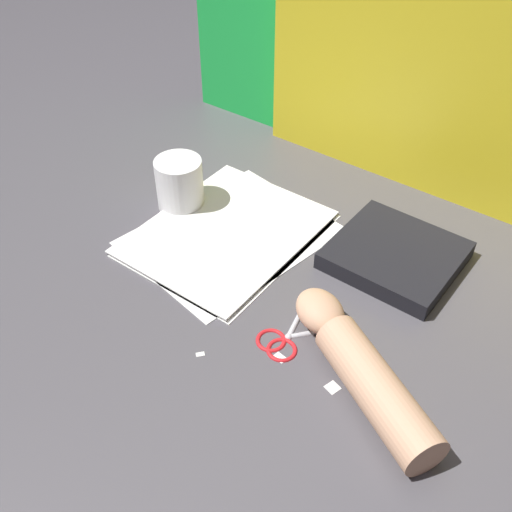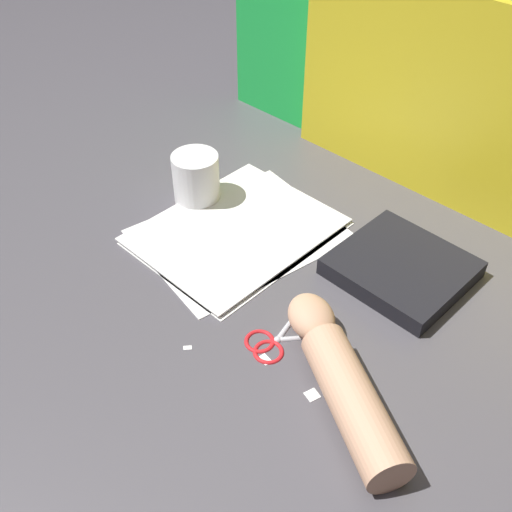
% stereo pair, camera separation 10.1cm
% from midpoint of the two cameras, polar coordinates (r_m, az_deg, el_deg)
% --- Properties ---
extents(ground_plane, '(6.00, 6.00, 0.00)m').
position_cam_midpoint_polar(ground_plane, '(1.09, 2.27, -0.45)').
color(ground_plane, '#4C494F').
extents(backdrop_panel_left, '(0.57, 0.07, 0.44)m').
position_cam_midpoint_polar(backdrop_panel_left, '(1.36, 9.68, 19.12)').
color(backdrop_panel_left, green).
rests_on(backdrop_panel_left, ground_plane).
extents(backdrop_panel_center, '(0.88, 0.09, 0.40)m').
position_cam_midpoint_polar(backdrop_panel_center, '(1.18, 24.53, 11.20)').
color(backdrop_panel_center, yellow).
rests_on(backdrop_panel_center, ground_plane).
extents(paper_stack, '(0.32, 0.38, 0.01)m').
position_cam_midpoint_polar(paper_stack, '(1.14, 0.75, 2.22)').
color(paper_stack, white).
rests_on(paper_stack, ground_plane).
extents(book_closed, '(0.23, 0.22, 0.03)m').
position_cam_midpoint_polar(book_closed, '(1.09, 16.26, -1.21)').
color(book_closed, black).
rests_on(book_closed, ground_plane).
extents(scissors, '(0.11, 0.14, 0.01)m').
position_cam_midpoint_polar(scissors, '(0.95, 4.84, -8.10)').
color(scissors, silver).
rests_on(scissors, ground_plane).
extents(hand_forearm, '(0.33, 0.20, 0.07)m').
position_cam_midpoint_polar(hand_forearm, '(0.88, 11.55, -11.62)').
color(hand_forearm, tan).
rests_on(hand_forearm, ground_plane).
extents(paper_scrap_near, '(0.01, 0.02, 0.00)m').
position_cam_midpoint_polar(paper_scrap_near, '(0.95, -3.50, -8.86)').
color(paper_scrap_near, white).
rests_on(paper_scrap_near, ground_plane).
extents(paper_scrap_mid, '(0.02, 0.01, 0.00)m').
position_cam_midpoint_polar(paper_scrap_mid, '(0.93, 4.01, -9.94)').
color(paper_scrap_mid, white).
rests_on(paper_scrap_mid, ground_plane).
extents(paper_scrap_far, '(0.02, 0.02, 0.00)m').
position_cam_midpoint_polar(paper_scrap_far, '(0.90, 8.66, -13.11)').
color(paper_scrap_far, white).
rests_on(paper_scrap_far, ground_plane).
extents(mug, '(0.09, 0.09, 0.10)m').
position_cam_midpoint_polar(mug, '(1.20, -3.34, 7.28)').
color(mug, white).
rests_on(mug, ground_plane).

